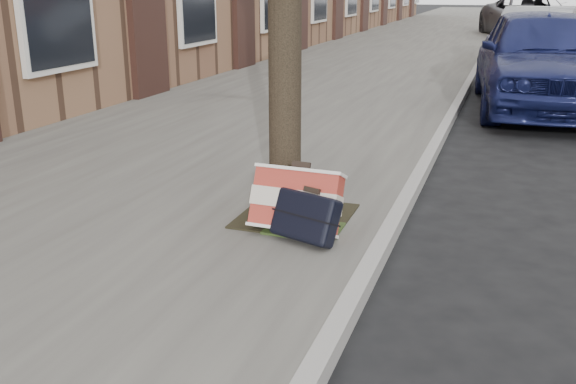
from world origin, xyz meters
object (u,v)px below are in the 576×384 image
(car_near_front, at_px, (542,58))
(car_near_mid, at_px, (535,39))
(suitcase_navy, at_px, (306,216))
(suitcase_red, at_px, (296,201))

(car_near_front, relative_size, car_near_mid, 1.10)
(suitcase_navy, height_order, car_near_mid, car_near_mid)
(car_near_front, xyz_separation_m, car_near_mid, (-0.00, 5.02, -0.10))
(suitcase_red, bearing_deg, suitcase_navy, -46.98)
(suitcase_red, bearing_deg, car_near_mid, 83.43)
(car_near_front, bearing_deg, suitcase_red, -110.55)
(suitcase_red, distance_m, car_near_mid, 11.75)
(car_near_front, distance_m, car_near_mid, 5.02)
(suitcase_navy, relative_size, car_near_mid, 0.12)
(suitcase_red, distance_m, suitcase_navy, 0.19)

